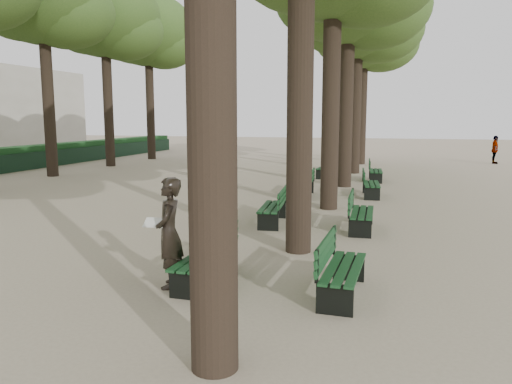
# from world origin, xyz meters

# --- Properties ---
(ground) EXTENTS (120.00, 120.00, 0.00)m
(ground) POSITION_xyz_m (0.00, 0.00, 0.00)
(ground) COLOR tan
(ground) RESTS_ON ground
(tree_central_4) EXTENTS (6.00, 6.00, 9.95)m
(tree_central_4) POSITION_xyz_m (1.50, 18.00, 7.65)
(tree_central_4) COLOR #33261C
(tree_central_4) RESTS_ON ground
(tree_central_5) EXTENTS (6.00, 6.00, 9.95)m
(tree_central_5) POSITION_xyz_m (1.50, 23.00, 7.65)
(tree_central_5) COLOR #33261C
(tree_central_5) RESTS_ON ground
(tree_far_4) EXTENTS (6.00, 6.00, 10.45)m
(tree_far_4) POSITION_xyz_m (-12.00, 18.00, 8.14)
(tree_far_4) COLOR #33261C
(tree_far_4) RESTS_ON ground
(tree_far_5) EXTENTS (6.00, 6.00, 10.45)m
(tree_far_5) POSITION_xyz_m (-12.00, 23.00, 8.14)
(tree_far_5) COLOR #33261C
(tree_far_5) RESTS_ON ground
(bench_left_0) EXTENTS (0.61, 1.81, 0.92)m
(bench_left_0) POSITION_xyz_m (0.37, 0.63, 0.27)
(bench_left_0) COLOR black
(bench_left_0) RESTS_ON ground
(bench_left_1) EXTENTS (0.74, 1.85, 0.92)m
(bench_left_1) POSITION_xyz_m (0.37, 5.43, 0.27)
(bench_left_1) COLOR black
(bench_left_1) RESTS_ON ground
(bench_left_2) EXTENTS (0.67, 1.83, 0.92)m
(bench_left_2) POSITION_xyz_m (0.37, 10.17, 0.27)
(bench_left_2) COLOR black
(bench_left_2) RESTS_ON ground
(bench_left_3) EXTENTS (0.70, 1.84, 0.92)m
(bench_left_3) POSITION_xyz_m (0.37, 15.83, 0.27)
(bench_left_3) COLOR black
(bench_left_3) RESTS_ON ground
(bench_right_0) EXTENTS (0.64, 1.82, 0.92)m
(bench_right_0) POSITION_xyz_m (2.63, 0.61, 0.27)
(bench_right_0) COLOR black
(bench_right_0) RESTS_ON ground
(bench_right_1) EXTENTS (0.61, 1.81, 0.92)m
(bench_right_1) POSITION_xyz_m (2.63, 5.29, 0.27)
(bench_right_1) COLOR black
(bench_right_1) RESTS_ON ground
(bench_right_2) EXTENTS (0.72, 1.84, 0.92)m
(bench_right_2) POSITION_xyz_m (2.63, 10.67, 0.27)
(bench_right_2) COLOR black
(bench_right_2) RESTS_ON ground
(bench_right_3) EXTENTS (0.68, 1.83, 0.92)m
(bench_right_3) POSITION_xyz_m (2.63, 15.06, 0.27)
(bench_right_3) COLOR black
(bench_right_3) RESTS_ON ground
(man_with_map) EXTENTS (0.70, 0.79, 1.79)m
(man_with_map) POSITION_xyz_m (-0.12, 0.33, 0.90)
(man_with_map) COLOR black
(man_with_map) RESTS_ON ground
(pedestrian_c) EXTENTS (0.40, 0.99, 1.65)m
(pedestrian_c) POSITION_xyz_m (9.13, 25.28, 0.83)
(pedestrian_c) COLOR #262628
(pedestrian_c) RESTS_ON ground
(pedestrian_d) EXTENTS (0.99, 0.85, 1.92)m
(pedestrian_d) POSITION_xyz_m (-0.94, 28.10, 0.96)
(pedestrian_d) COLOR #262628
(pedestrian_d) RESTS_ON ground
(pedestrian_e) EXTENTS (1.41, 1.52, 1.84)m
(pedestrian_e) POSITION_xyz_m (-7.18, 21.58, 0.92)
(pedestrian_e) COLOR #262628
(pedestrian_e) RESTS_ON ground
(pedestrian_a) EXTENTS (0.91, 0.50, 1.78)m
(pedestrian_a) POSITION_xyz_m (-2.91, 25.01, 0.89)
(pedestrian_a) COLOR #262628
(pedestrian_a) RESTS_ON ground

